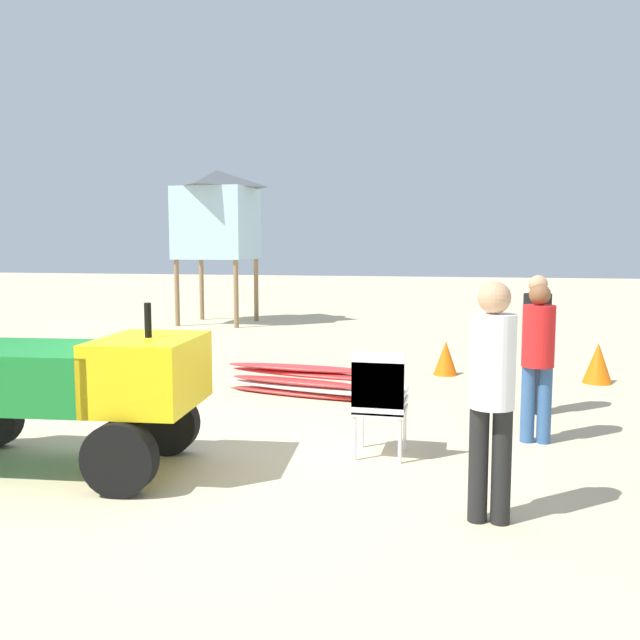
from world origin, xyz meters
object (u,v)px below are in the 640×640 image
(stacked_plastic_chairs, at_px, (379,395))
(lifeguard_tower, at_px, (217,214))
(cooler_box, at_px, (132,385))
(surfboard_pile, at_px, (304,381))
(lifeguard_far_right, at_px, (492,385))
(lifeguard_near_right, at_px, (536,335))
(traffic_cone_far, at_px, (598,363))
(lifeguard_near_left, at_px, (538,353))
(utility_cart, at_px, (62,383))
(traffic_cone_near, at_px, (446,358))

(stacked_plastic_chairs, relative_size, lifeguard_tower, 0.26)
(lifeguard_tower, distance_m, cooler_box, 9.14)
(surfboard_pile, bearing_deg, lifeguard_far_right, -58.03)
(lifeguard_far_right, bearing_deg, cooler_box, 145.74)
(lifeguard_far_right, xyz_separation_m, cooler_box, (-4.46, 3.04, -0.81))
(surfboard_pile, distance_m, lifeguard_near_right, 3.02)
(traffic_cone_far, bearing_deg, lifeguard_near_left, -108.85)
(cooler_box, bearing_deg, lifeguard_far_right, -34.26)
(stacked_plastic_chairs, distance_m, lifeguard_tower, 11.90)
(lifeguard_near_left, height_order, lifeguard_far_right, lifeguard_far_right)
(utility_cart, distance_m, lifeguard_near_left, 4.54)
(lifeguard_near_left, height_order, lifeguard_tower, lifeguard_tower)
(lifeguard_tower, relative_size, traffic_cone_near, 7.37)
(lifeguard_near_right, relative_size, traffic_cone_near, 3.11)
(stacked_plastic_chairs, bearing_deg, traffic_cone_far, 58.13)
(surfboard_pile, relative_size, lifeguard_tower, 0.64)
(lifeguard_far_right, bearing_deg, stacked_plastic_chairs, 127.10)
(traffic_cone_near, bearing_deg, cooler_box, -146.31)
(lifeguard_near_left, xyz_separation_m, lifeguard_far_right, (-0.50, -2.16, 0.08))
(lifeguard_near_right, bearing_deg, traffic_cone_far, 63.68)
(surfboard_pile, height_order, lifeguard_near_right, lifeguard_near_right)
(surfboard_pile, relative_size, traffic_cone_near, 4.73)
(traffic_cone_near, bearing_deg, utility_cart, -120.41)
(stacked_plastic_chairs, xyz_separation_m, lifeguard_tower, (-5.63, 10.24, 2.20))
(stacked_plastic_chairs, xyz_separation_m, surfboard_pile, (-1.35, 2.43, -0.40))
(cooler_box, bearing_deg, surfboard_pile, 17.67)
(lifeguard_tower, xyz_separation_m, traffic_cone_near, (6.06, -5.88, -2.54))
(lifeguard_near_right, distance_m, lifeguard_tower, 11.04)
(stacked_plastic_chairs, xyz_separation_m, traffic_cone_near, (0.43, 4.36, -0.34))
(lifeguard_tower, bearing_deg, traffic_cone_near, -44.15)
(stacked_plastic_chairs, xyz_separation_m, traffic_cone_far, (2.61, 4.21, -0.31))
(cooler_box, bearing_deg, traffic_cone_near, 33.69)
(lifeguard_far_right, distance_m, lifeguard_tower, 13.42)
(lifeguard_near_right, relative_size, traffic_cone_far, 2.78)
(cooler_box, bearing_deg, lifeguard_near_left, -10.06)
(lifeguard_near_right, xyz_separation_m, lifeguard_tower, (-7.19, 8.17, 1.86))
(lifeguard_far_right, bearing_deg, traffic_cone_far, 73.42)
(stacked_plastic_chairs, height_order, lifeguard_near_left, lifeguard_near_left)
(stacked_plastic_chairs, relative_size, cooler_box, 2.23)
(surfboard_pile, bearing_deg, lifeguard_tower, 118.74)
(stacked_plastic_chairs, bearing_deg, cooler_box, 153.37)
(utility_cart, xyz_separation_m, lifeguard_near_right, (4.25, 3.02, 0.16))
(surfboard_pile, relative_size, cooler_box, 5.50)
(lifeguard_far_right, height_order, lifeguard_tower, lifeguard_tower)
(lifeguard_tower, bearing_deg, lifeguard_near_left, -52.84)
(surfboard_pile, relative_size, lifeguard_near_right, 1.52)
(surfboard_pile, xyz_separation_m, lifeguard_near_left, (2.82, -1.56, 0.72))
(traffic_cone_near, bearing_deg, traffic_cone_far, -4.02)
(utility_cart, bearing_deg, surfboard_pile, 68.36)
(lifeguard_near_left, bearing_deg, lifeguard_tower, 127.16)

